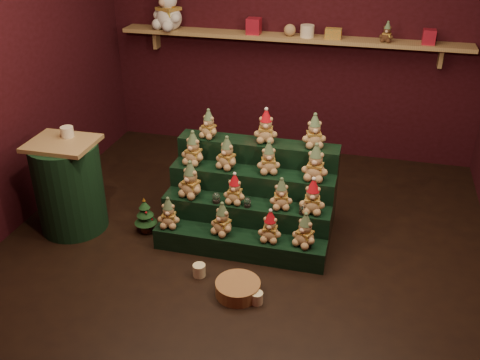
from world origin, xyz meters
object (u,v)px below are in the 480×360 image
(wicker_basket, at_px, (238,288))
(mini_christmas_tree, at_px, (145,215))
(side_table, at_px, (69,186))
(mug_left, at_px, (199,270))
(snow_globe_a, at_px, (216,198))
(white_bear, at_px, (168,4))
(riser_tier_front, at_px, (239,245))
(mug_right, at_px, (257,298))
(snow_globe_b, at_px, (247,202))
(brown_bear, at_px, (387,32))
(snow_globe_c, at_px, (303,209))

(wicker_basket, bearing_deg, mini_christmas_tree, 148.26)
(side_table, relative_size, mini_christmas_tree, 2.47)
(side_table, bearing_deg, mug_left, -17.91)
(snow_globe_a, bearing_deg, mug_left, -88.87)
(side_table, xyz_separation_m, wicker_basket, (1.62, -0.52, -0.35))
(side_table, distance_m, white_bear, 2.28)
(riser_tier_front, xyz_separation_m, wicker_basket, (0.12, -0.48, -0.04))
(snow_globe_a, relative_size, mini_christmas_tree, 0.27)
(side_table, bearing_deg, snow_globe_a, 4.44)
(side_table, bearing_deg, wicker_basket, -18.86)
(mug_right, distance_m, wicker_basket, 0.17)
(side_table, distance_m, wicker_basket, 1.74)
(snow_globe_a, relative_size, white_bear, 0.17)
(side_table, xyz_separation_m, mug_right, (1.78, -0.58, -0.36))
(wicker_basket, bearing_deg, riser_tier_front, 103.62)
(mug_left, xyz_separation_m, wicker_basket, (0.34, -0.13, 0.00))
(snow_globe_b, distance_m, brown_bear, 2.29)
(side_table, relative_size, mug_right, 9.06)
(snow_globe_c, bearing_deg, snow_globe_a, -180.00)
(snow_globe_c, height_order, mini_christmas_tree, snow_globe_c)
(snow_globe_b, bearing_deg, white_bear, 125.69)
(side_table, bearing_deg, riser_tier_front, -2.49)
(mini_christmas_tree, distance_m, wicker_basket, 1.16)
(brown_bear, bearing_deg, wicker_basket, -98.12)
(side_table, relative_size, mug_left, 8.33)
(riser_tier_front, relative_size, snow_globe_b, 17.78)
(riser_tier_front, xyz_separation_m, mug_left, (-0.22, -0.35, -0.04))
(snow_globe_c, relative_size, mug_right, 0.94)
(white_bear, xyz_separation_m, brown_bear, (2.25, 0.00, -0.16))
(riser_tier_front, relative_size, wicker_basket, 4.22)
(snow_globe_a, height_order, mug_left, snow_globe_a)
(snow_globe_a, distance_m, side_table, 1.27)
(mug_left, bearing_deg, snow_globe_b, 63.63)
(snow_globe_b, xyz_separation_m, white_bear, (-1.31, 1.83, 1.18))
(riser_tier_front, height_order, wicker_basket, riser_tier_front)
(snow_globe_b, bearing_deg, side_table, -175.51)
(snow_globe_a, distance_m, wicker_basket, 0.81)
(snow_globe_b, bearing_deg, wicker_basket, -82.13)
(riser_tier_front, height_order, mug_right, riser_tier_front)
(riser_tier_front, xyz_separation_m, white_bear, (-1.28, 1.99, 1.49))
(white_bear, height_order, brown_bear, white_bear)
(mug_left, distance_m, brown_bear, 2.96)
(wicker_basket, bearing_deg, snow_globe_a, 118.67)
(side_table, xyz_separation_m, mini_christmas_tree, (0.64, 0.08, -0.24))
(mug_right, bearing_deg, snow_globe_b, 109.13)
(snow_globe_b, xyz_separation_m, mug_left, (-0.25, -0.51, -0.35))
(wicker_basket, bearing_deg, white_bear, 119.57)
(snow_globe_c, bearing_deg, wicker_basket, -119.39)
(snow_globe_c, relative_size, brown_bear, 0.44)
(snow_globe_a, xyz_separation_m, white_bear, (-1.05, 1.83, 1.17))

